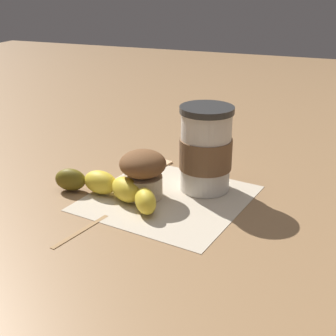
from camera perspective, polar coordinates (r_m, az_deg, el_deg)
name	(u,v)px	position (r m, az deg, el deg)	size (l,w,h in m)	color
ground_plane	(168,198)	(0.76, 0.00, -3.71)	(3.00, 3.00, 0.00)	#936D47
paper_napkin	(168,198)	(0.76, 0.00, -3.66)	(0.24, 0.24, 0.00)	beige
coffee_cup	(206,150)	(0.77, 4.61, 2.23)	(0.09, 0.09, 0.14)	silver
muffin	(143,172)	(0.75, -3.07, -0.48)	(0.07, 0.07, 0.08)	beige
banana	(110,187)	(0.75, -7.05, -2.36)	(0.09, 0.20, 0.04)	yellow
sugar_packet	(157,161)	(0.90, -1.32, 0.86)	(0.05, 0.03, 0.01)	#E0B27F
wooden_stirrer	(81,231)	(0.68, -10.57, -7.54)	(0.11, 0.01, 0.00)	#9E7547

